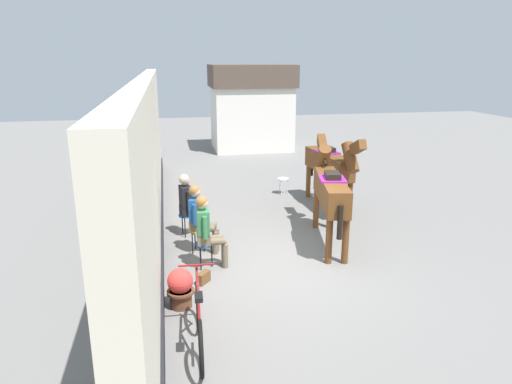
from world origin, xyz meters
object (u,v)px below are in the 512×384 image
Objects in this scene: flower_planter_near at (180,287)px; saddled_horse_near at (330,189)px; seated_visitor_middle at (199,215)px; saddled_horse_far at (331,164)px; spare_stool_white at (283,180)px; seated_visitor_near at (207,228)px; leaning_bicycle at (199,322)px; satchel_bag at (203,278)px; seated_visitor_far at (189,201)px.

saddled_horse_near is at bearing 34.14° from flower_planter_near.
seated_visitor_middle is 0.46× the size of saddled_horse_far.
spare_stool_white is (-0.85, 1.50, -0.76)m from saddled_horse_far.
seated_visitor_near is 0.79× the size of leaning_bicycle.
flower_planter_near is 0.87m from satchel_bag.
spare_stool_white is at bearing 54.61° from seated_visitor_middle.
flower_planter_near is at bearing -102.52° from seated_visitor_middle.
seated_visitor_far is 3.96m from spare_stool_white.
flower_planter_near is (-0.31, -3.09, -0.44)m from seated_visitor_far.
saddled_horse_near is (2.86, -0.94, 0.38)m from seated_visitor_far.
flower_planter_near is (-0.47, -2.12, -0.44)m from seated_visitor_middle.
seated_visitor_middle is at bearing 77.48° from flower_planter_near.
seated_visitor_far is at bearing 84.20° from flower_planter_near.
seated_visitor_middle is 2.73m from saddled_horse_near.
satchel_bag is at bearing -92.42° from seated_visitor_middle.
saddled_horse_near is (2.62, 0.78, 0.38)m from seated_visitor_near.
saddled_horse_far reaches higher than seated_visitor_middle.
seated_visitor_middle is 2.17× the size of flower_planter_near.
flower_planter_near is 2.29× the size of satchel_bag.
spare_stool_white is at bearing 90.73° from saddled_horse_near.
satchel_bag is at bearing 83.74° from leaning_bicycle.
flower_planter_near is (-3.97, -4.35, -0.82)m from saddled_horse_far.
satchel_bag is (-2.76, -1.42, -1.06)m from saddled_horse_near.
seated_visitor_near and seated_visitor_middle have the same top height.
seated_visitor_far is 3.13m from flower_planter_near.
seated_visitor_near is 2.58m from leaning_bicycle.
leaning_bicycle is at bearing -91.48° from seated_visitor_far.
saddled_horse_far is at bearing -5.39° from satchel_bag.
seated_visitor_middle is 2.21m from flower_planter_near.
leaning_bicycle is (-3.77, -5.51, -0.76)m from saddled_horse_far.
saddled_horse_far is 6.72m from leaning_bicycle.
saddled_horse_far is 4.68× the size of flower_planter_near.
satchel_bag is (0.21, 1.89, -0.30)m from leaning_bicycle.
spare_stool_white is (2.57, 4.48, -0.38)m from seated_visitor_near.
leaning_bicycle is at bearing -112.61° from spare_stool_white.
satchel_bag is (-0.14, -0.64, -0.68)m from seated_visitor_near.
seated_visitor_middle is at bearing 85.36° from leaning_bicycle.
seated_visitor_far is (-0.16, 0.97, 0.00)m from seated_visitor_middle.
seated_visitor_middle is 1.00× the size of seated_visitor_far.
seated_visitor_far is 2.17× the size of flower_planter_near.
seated_visitor_near is 1.00× the size of seated_visitor_far.
flower_planter_near reaches higher than satchel_bag.
seated_visitor_far is (-0.24, 1.72, 0.00)m from seated_visitor_near.
satchel_bag is (0.10, -2.35, -0.68)m from seated_visitor_far.
flower_planter_near reaches higher than spare_stool_white.
saddled_horse_near and saddled_horse_far have the same top height.
seated_visitor_middle is at bearing 36.76° from satchel_bag.
flower_planter_near is (-0.55, -1.37, -0.44)m from seated_visitor_near.
leaning_bicycle is at bearing -97.76° from seated_visitor_near.
seated_visitor_middle is at bearing -125.39° from spare_stool_white.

